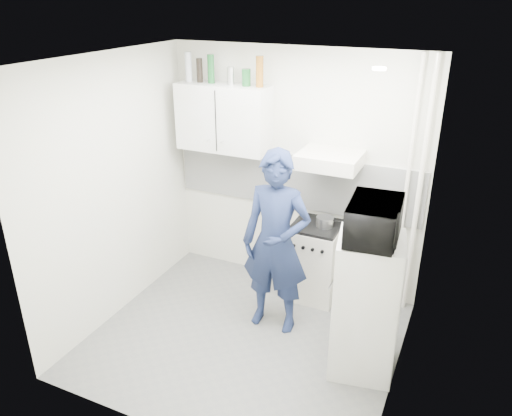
% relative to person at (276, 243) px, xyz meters
% --- Properties ---
extents(floor, '(2.80, 2.80, 0.00)m').
position_rel_person_xyz_m(floor, '(-0.17, -0.34, -0.91)').
color(floor, '#61615D').
rests_on(floor, ground).
extents(ceiling, '(2.80, 2.80, 0.00)m').
position_rel_person_xyz_m(ceiling, '(-0.17, -0.34, 1.69)').
color(ceiling, white).
rests_on(ceiling, wall_back).
extents(wall_back, '(2.80, 0.00, 2.80)m').
position_rel_person_xyz_m(wall_back, '(-0.17, 0.91, 0.39)').
color(wall_back, beige).
rests_on(wall_back, floor).
extents(wall_left, '(0.00, 2.60, 2.60)m').
position_rel_person_xyz_m(wall_left, '(-1.57, -0.34, 0.39)').
color(wall_left, beige).
rests_on(wall_left, floor).
extents(wall_right, '(0.00, 2.60, 2.60)m').
position_rel_person_xyz_m(wall_right, '(1.23, -0.34, 0.39)').
color(wall_right, beige).
rests_on(wall_right, floor).
extents(person, '(0.68, 0.47, 1.81)m').
position_rel_person_xyz_m(person, '(0.00, 0.00, 0.00)').
color(person, '#172243').
rests_on(person, floor).
extents(stove, '(0.51, 0.51, 0.82)m').
position_rel_person_xyz_m(stove, '(0.19, 0.66, -0.49)').
color(stove, silver).
rests_on(stove, floor).
extents(fridge, '(0.62, 0.62, 1.28)m').
position_rel_person_xyz_m(fridge, '(0.93, -0.27, -0.27)').
color(fridge, silver).
rests_on(fridge, floor).
extents(stove_top, '(0.49, 0.49, 0.03)m').
position_rel_person_xyz_m(stove_top, '(0.19, 0.66, -0.07)').
color(stove_top, black).
rests_on(stove_top, stove).
extents(saucepan, '(0.18, 0.18, 0.10)m').
position_rel_person_xyz_m(saucepan, '(0.27, 0.66, -0.00)').
color(saucepan, silver).
rests_on(saucepan, stove_top).
extents(microwave, '(0.61, 0.44, 0.32)m').
position_rel_person_xyz_m(microwave, '(0.93, -0.27, 0.53)').
color(microwave, black).
rests_on(microwave, fridge).
extents(bottle_a, '(0.07, 0.07, 0.30)m').
position_rel_person_xyz_m(bottle_a, '(-1.32, 0.73, 1.45)').
color(bottle_a, '#B2B7BC').
rests_on(bottle_a, upper_cabinet).
extents(bottle_b, '(0.06, 0.06, 0.24)m').
position_rel_person_xyz_m(bottle_b, '(-1.19, 0.73, 1.42)').
color(bottle_b, black).
rests_on(bottle_b, upper_cabinet).
extents(bottle_c, '(0.07, 0.07, 0.29)m').
position_rel_person_xyz_m(bottle_c, '(-1.05, 0.73, 1.44)').
color(bottle_c, '#144C1E').
rests_on(bottle_c, upper_cabinet).
extents(canister_a, '(0.07, 0.07, 0.18)m').
position_rel_person_xyz_m(canister_a, '(-0.82, 0.73, 1.38)').
color(canister_a, silver).
rests_on(canister_a, upper_cabinet).
extents(canister_b, '(0.09, 0.09, 0.17)m').
position_rel_person_xyz_m(canister_b, '(-0.65, 0.73, 1.38)').
color(canister_b, '#144C1E').
rests_on(canister_b, upper_cabinet).
extents(bottle_e, '(0.08, 0.08, 0.30)m').
position_rel_person_xyz_m(bottle_e, '(-0.50, 0.73, 1.45)').
color(bottle_e, brown).
rests_on(bottle_e, upper_cabinet).
extents(upper_cabinet, '(1.00, 0.35, 0.70)m').
position_rel_person_xyz_m(upper_cabinet, '(-0.92, 0.73, 0.94)').
color(upper_cabinet, silver).
rests_on(upper_cabinet, wall_back).
extents(range_hood, '(0.60, 0.50, 0.14)m').
position_rel_person_xyz_m(range_hood, '(0.28, 0.66, 0.66)').
color(range_hood, silver).
rests_on(range_hood, wall_back).
extents(backsplash, '(2.74, 0.03, 0.60)m').
position_rel_person_xyz_m(backsplash, '(-0.17, 0.89, 0.29)').
color(backsplash, white).
rests_on(backsplash, wall_back).
extents(pipe_a, '(0.05, 0.05, 2.60)m').
position_rel_person_xyz_m(pipe_a, '(1.13, 0.83, 0.39)').
color(pipe_a, silver).
rests_on(pipe_a, floor).
extents(pipe_b, '(0.04, 0.04, 2.60)m').
position_rel_person_xyz_m(pipe_b, '(1.01, 0.83, 0.39)').
color(pipe_b, silver).
rests_on(pipe_b, floor).
extents(ceiling_spot_fixture, '(0.10, 0.10, 0.02)m').
position_rel_person_xyz_m(ceiling_spot_fixture, '(0.83, -0.14, 1.66)').
color(ceiling_spot_fixture, white).
rests_on(ceiling_spot_fixture, ceiling).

